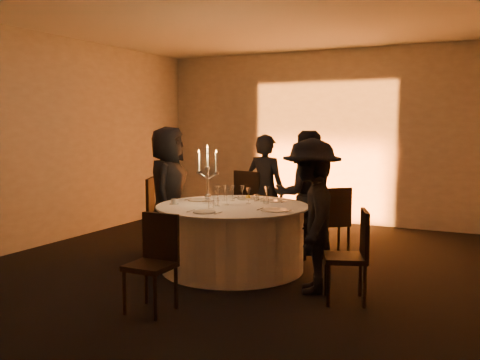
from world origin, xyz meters
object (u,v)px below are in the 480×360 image
at_px(chair_right, 353,251).
at_px(guest_back_right, 305,195).
at_px(chair_back_left, 252,202).
at_px(guest_right, 311,216).
at_px(banquet_table, 233,237).
at_px(chair_front, 155,257).
at_px(guest_left, 168,189).
at_px(chair_back_right, 333,218).
at_px(guest_back_left, 265,191).
at_px(coffee_cup, 174,202).
at_px(candelabra, 208,183).
at_px(chair_left, 158,208).

distance_m(chair_right, guest_back_right, 1.78).
bearing_deg(guest_back_right, chair_back_left, -59.42).
bearing_deg(guest_right, banquet_table, -129.90).
xyz_separation_m(chair_front, guest_left, (-1.18, 1.99, 0.34)).
bearing_deg(chair_front, chair_back_right, 70.50).
xyz_separation_m(guest_back_left, guest_right, (1.24, -1.68, -0.00)).
bearing_deg(guest_right, coffee_cup, -114.90).
bearing_deg(guest_back_right, candelabra, 9.83).
xyz_separation_m(guest_right, coffee_cup, (-1.76, 0.15, 0.01)).
bearing_deg(chair_front, guest_back_left, 91.94).
bearing_deg(guest_back_left, chair_back_left, -15.02).
xyz_separation_m(chair_left, guest_left, (0.27, -0.15, 0.30)).
distance_m(banquet_table, guest_back_right, 1.16).
xyz_separation_m(chair_back_right, guest_back_left, (-1.04, 0.18, 0.28)).
bearing_deg(candelabra, chair_back_right, 40.68).
bearing_deg(coffee_cup, guest_right, -4.95).
bearing_deg(coffee_cup, candelabra, 41.98).
height_order(guest_left, guest_right, guest_left).
height_order(banquet_table, candelabra, candelabra).
bearing_deg(guest_back_left, banquet_table, 101.95).
relative_size(chair_back_left, chair_front, 1.18).
relative_size(chair_back_left, chair_back_right, 1.15).
bearing_deg(chair_back_left, guest_left, 63.54).
height_order(chair_left, guest_back_left, guest_back_left).
xyz_separation_m(chair_front, candelabra, (-0.34, 1.58, 0.52)).
distance_m(guest_back_left, candelabra, 1.29).
distance_m(chair_back_left, guest_left, 1.27).
bearing_deg(guest_left, chair_left, 40.38).
relative_size(chair_front, guest_left, 0.53).
height_order(banquet_table, chair_front, chair_front).
relative_size(chair_back_left, guest_right, 0.67).
height_order(guest_back_right, candelabra, guest_back_right).
height_order(chair_front, guest_left, guest_left).
xyz_separation_m(chair_back_right, chair_right, (0.68, -1.64, -0.01)).
height_order(chair_left, guest_back_right, guest_back_right).
xyz_separation_m(chair_back_left, coffee_cup, (-0.27, -1.63, 0.20)).
height_order(chair_left, chair_back_left, chair_back_left).
bearing_deg(chair_left, guest_back_right, -105.02).
bearing_deg(chair_back_right, banquet_table, 14.18).
xyz_separation_m(guest_back_right, candelabra, (-0.94, -0.87, 0.20)).
relative_size(guest_right, coffee_cup, 14.37).
bearing_deg(chair_back_right, chair_front, 34.52).
distance_m(guest_back_right, coffee_cup, 1.69).
relative_size(guest_back_left, guest_back_right, 0.96).
relative_size(chair_back_right, guest_back_right, 0.56).
height_order(chair_left, chair_front, chair_left).
distance_m(guest_left, coffee_cup, 0.87).
distance_m(banquet_table, chair_front, 1.56).
bearing_deg(guest_left, coffee_cup, -160.93).
bearing_deg(chair_left, chair_front, -169.73).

